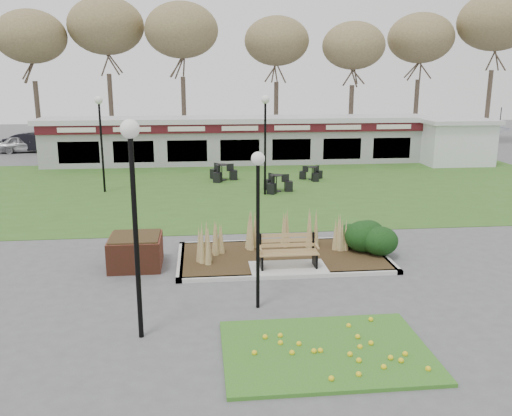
{
  "coord_description": "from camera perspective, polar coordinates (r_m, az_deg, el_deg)",
  "views": [
    {
      "loc": [
        -2.46,
        -14.41,
        5.53
      ],
      "look_at": [
        -0.74,
        2.0,
        1.44
      ],
      "focal_mm": 38.0,
      "sensor_mm": 36.0,
      "label": 1
    }
  ],
  "objects": [
    {
      "name": "planting_bed",
      "position": [
        17.0,
        7.01,
        -3.88
      ],
      "size": [
        6.75,
        3.4,
        1.27
      ],
      "color": "black",
      "rests_on": "ground"
    },
    {
      "name": "brick_planter",
      "position": [
        16.33,
        -12.54,
        -4.46
      ],
      "size": [
        1.5,
        1.5,
        0.95
      ],
      "color": "brown",
      "rests_on": "ground"
    },
    {
      "name": "patio_umbrella",
      "position": [
        37.03,
        24.13,
        6.54
      ],
      "size": [
        2.54,
        2.56,
        2.44
      ],
      "color": "black",
      "rests_on": "ground"
    },
    {
      "name": "lamp_post_mid_right",
      "position": [
        25.0,
        0.98,
        8.93
      ],
      "size": [
        0.38,
        0.38,
        4.61
      ],
      "color": "black",
      "rests_on": "ground"
    },
    {
      "name": "car_black",
      "position": [
        42.69,
        -22.18,
        6.41
      ],
      "size": [
        4.5,
        2.23,
        1.42
      ],
      "primitive_type": "imported",
      "rotation": [
        0.0,
        0.0,
        1.4
      ],
      "color": "black",
      "rests_on": "ground"
    },
    {
      "name": "lamp_post_near_left",
      "position": [
        11.2,
        -12.84,
        2.64
      ],
      "size": [
        0.39,
        0.39,
        4.68
      ],
      "color": "black",
      "rests_on": "ground"
    },
    {
      "name": "tree_backdrop",
      "position": [
        42.57,
        -2.8,
        17.71
      ],
      "size": [
        47.24,
        5.24,
        10.36
      ],
      "color": "#47382B",
      "rests_on": "ground"
    },
    {
      "name": "car_silver",
      "position": [
        42.85,
        -23.16,
        6.24
      ],
      "size": [
        3.91,
        2.12,
        1.26
      ],
      "primitive_type": "imported",
      "rotation": [
        0.0,
        0.0,
        1.75
      ],
      "color": "#B1B1B6",
      "rests_on": "ground"
    },
    {
      "name": "food_pavilion",
      "position": [
        34.7,
        -1.9,
        7.2
      ],
      "size": [
        24.6,
        3.4,
        2.9
      ],
      "color": "gray",
      "rests_on": "ground"
    },
    {
      "name": "lamp_post_near_right",
      "position": [
        12.53,
        0.21,
        1.26
      ],
      "size": [
        0.32,
        0.32,
        3.82
      ],
      "color": "black",
      "rests_on": "ground"
    },
    {
      "name": "lawn",
      "position": [
        27.09,
        -0.65,
        2.16
      ],
      "size": [
        34.0,
        16.0,
        0.02
      ],
      "primitive_type": "cube",
      "color": "#345B1C",
      "rests_on": "ground"
    },
    {
      "name": "flower_bed",
      "position": [
        11.49,
        7.35,
        -14.57
      ],
      "size": [
        4.2,
        3.0,
        0.16
      ],
      "color": "#2D5F1B",
      "rests_on": "ground"
    },
    {
      "name": "ground",
      "position": [
        15.63,
        3.49,
        -6.83
      ],
      "size": [
        100.0,
        100.0,
        0.0
      ],
      "primitive_type": "plane",
      "color": "#515154",
      "rests_on": "ground"
    },
    {
      "name": "park_bench",
      "position": [
        15.66,
        3.37,
        -4.5
      ],
      "size": [
        1.7,
        0.66,
        0.93
      ],
      "color": "olive",
      "rests_on": "ground"
    },
    {
      "name": "service_hut",
      "position": [
        36.36,
        20.24,
        6.62
      ],
      "size": [
        4.4,
        3.4,
        2.83
      ],
      "color": "silver",
      "rests_on": "ground"
    },
    {
      "name": "bistro_set_b",
      "position": [
        26.11,
        2.15,
        2.33
      ],
      "size": [
        1.33,
        1.53,
        0.81
      ],
      "color": "black",
      "rests_on": "ground"
    },
    {
      "name": "bistro_set_a",
      "position": [
        28.96,
        -3.61,
        3.49
      ],
      "size": [
        1.46,
        1.59,
        0.85
      ],
      "color": "black",
      "rests_on": "ground"
    },
    {
      "name": "bistro_set_c",
      "position": [
        29.23,
        5.93,
        3.44
      ],
      "size": [
        1.31,
        1.21,
        0.7
      ],
      "color": "black",
      "rests_on": "ground"
    },
    {
      "name": "lamp_post_mid_left",
      "position": [
        26.64,
        -16.08,
        8.61
      ],
      "size": [
        0.38,
        0.38,
        4.55
      ],
      "color": "black",
      "rests_on": "ground"
    }
  ]
}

